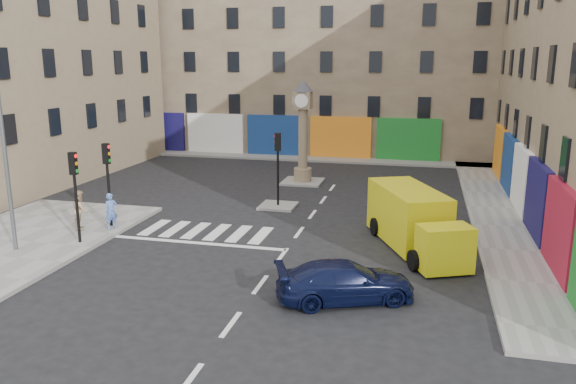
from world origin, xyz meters
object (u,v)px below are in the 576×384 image
at_px(pedestrian_blue, 111,211).
at_px(traffic_light_left_near, 75,183).
at_px(clock_pillar, 303,125).
at_px(pedestrian_tan, 81,210).
at_px(yellow_van, 414,220).
at_px(lamp_post, 2,131).
at_px(traffic_light_island, 278,157).
at_px(traffic_light_left_far, 107,171).
at_px(navy_sedan, 345,282).

bearing_deg(pedestrian_blue, traffic_light_left_near, -154.08).
xyz_separation_m(clock_pillar, pedestrian_tan, (-7.29, -12.14, -2.54)).
bearing_deg(yellow_van, lamp_post, 172.18).
distance_m(traffic_light_island, lamp_post, 12.52).
bearing_deg(traffic_light_left_far, yellow_van, 2.41).
bearing_deg(yellow_van, traffic_light_left_far, 158.47).
relative_size(traffic_light_left_near, traffic_light_island, 1.00).
bearing_deg(traffic_light_left_near, pedestrian_blue, 81.36).
height_order(clock_pillar, yellow_van, clock_pillar).
xyz_separation_m(traffic_light_left_near, lamp_post, (-1.90, -1.40, 2.17)).
relative_size(lamp_post, navy_sedan, 1.91).
xyz_separation_m(traffic_light_left_near, clock_pillar, (6.30, 13.80, 0.93)).
bearing_deg(clock_pillar, navy_sedan, -73.39).
bearing_deg(pedestrian_blue, lamp_post, -178.54).
bearing_deg(traffic_light_left_far, traffic_light_left_near, -90.00).
relative_size(traffic_light_left_far, yellow_van, 0.56).
bearing_deg(pedestrian_blue, clock_pillar, 7.64).
relative_size(traffic_light_left_near, lamp_post, 0.45).
distance_m(yellow_van, pedestrian_tan, 14.22).
bearing_deg(clock_pillar, traffic_light_left_near, -114.55).
relative_size(traffic_light_island, yellow_van, 0.56).
bearing_deg(pedestrian_tan, yellow_van, -113.80).
bearing_deg(traffic_light_left_near, clock_pillar, 65.45).
distance_m(traffic_light_left_near, lamp_post, 3.21).
height_order(traffic_light_left_near, navy_sedan, traffic_light_left_near).
height_order(traffic_light_left_near, pedestrian_blue, traffic_light_left_near).
height_order(traffic_light_island, lamp_post, lamp_post).
bearing_deg(yellow_van, traffic_light_left_near, 168.71).
relative_size(traffic_light_island, pedestrian_blue, 2.33).
bearing_deg(traffic_light_left_far, traffic_light_island, 40.60).
distance_m(traffic_light_island, pedestrian_blue, 8.52).
bearing_deg(pedestrian_blue, pedestrian_tan, 138.62).
distance_m(pedestrian_blue, pedestrian_tan, 1.33).
bearing_deg(navy_sedan, traffic_light_island, 2.51).
relative_size(traffic_light_left_near, clock_pillar, 0.61).
bearing_deg(traffic_light_island, navy_sedan, -64.94).
xyz_separation_m(traffic_light_left_far, pedestrian_tan, (-0.99, -0.75, -1.61)).
bearing_deg(pedestrian_blue, yellow_van, -51.10).
bearing_deg(clock_pillar, pedestrian_blue, -116.91).
xyz_separation_m(traffic_light_left_far, clock_pillar, (6.30, 11.40, 0.93)).
xyz_separation_m(traffic_light_island, navy_sedan, (4.94, -10.57, -1.96)).
bearing_deg(clock_pillar, traffic_light_left_far, -118.94).
bearing_deg(traffic_light_island, lamp_post, -131.71).
bearing_deg(traffic_light_island, pedestrian_blue, -135.85).
relative_size(navy_sedan, pedestrian_tan, 2.53).
relative_size(traffic_light_left_near, traffic_light_left_far, 1.00).
height_order(traffic_light_left_near, traffic_light_island, traffic_light_left_near).
height_order(traffic_light_left_far, pedestrian_tan, traffic_light_left_far).
xyz_separation_m(lamp_post, yellow_van, (15.07, 4.35, -3.65)).
bearing_deg(lamp_post, pedestrian_blue, 56.91).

